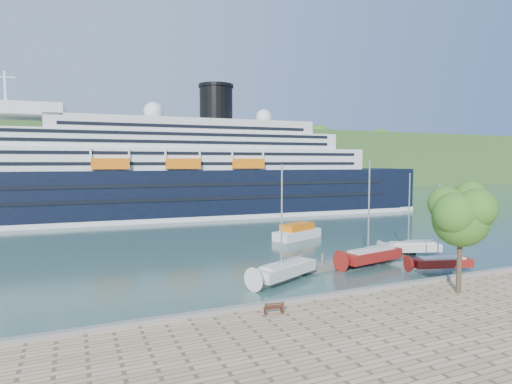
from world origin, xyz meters
name	(u,v)px	position (x,y,z in m)	size (l,w,h in m)	color
ground	(393,299)	(0.00, 0.00, 0.00)	(400.00, 400.00, 0.00)	#2C4F4B
far_hillside	(137,159)	(0.00, 145.00, 12.00)	(400.00, 50.00, 24.00)	#335923
quay_coping	(395,285)	(0.00, -0.20, 1.15)	(220.00, 0.50, 0.30)	slate
cruise_ship	(154,150)	(-8.41, 58.56, 13.42)	(119.50, 17.40, 26.84)	black
park_bench	(274,307)	(-11.46, -1.72, 1.44)	(1.37, 0.56, 0.88)	#4A2515
promenade_tree	(460,233)	(3.49, -3.20, 5.60)	(5.56, 5.56, 9.20)	#245616
floating_pontoon	(360,259)	(5.76, 11.83, 0.19)	(17.33, 2.12, 0.39)	slate
sailboat_white_near	(285,226)	(-5.55, 8.08, 5.12)	(7.93, 2.20, 10.24)	silver
sailboat_red	(372,216)	(5.58, 9.70, 5.31)	(8.22, 2.28, 10.62)	maroon
sailboat_white_far	(413,216)	(13.22, 11.88, 4.61)	(7.14, 1.98, 9.23)	silver
tender_launch	(297,231)	(6.01, 26.71, 1.10)	(7.97, 2.73, 2.20)	orange
sailboat_extra	(443,230)	(10.59, 5.03, 4.19)	(6.49, 1.80, 8.38)	maroon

